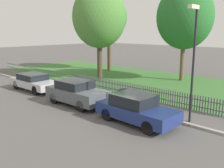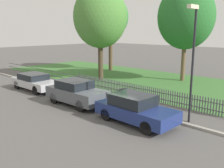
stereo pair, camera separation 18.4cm
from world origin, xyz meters
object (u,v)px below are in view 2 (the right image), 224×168
at_px(parked_car_black_saloon, 76,92).
at_px(street_lamp, 192,51).
at_px(covered_motorcycle, 128,94).
at_px(tree_behind_motorcycle, 100,17).
at_px(tree_mid_park, 186,17).
at_px(tree_nearest_kerb, 111,17).
at_px(parked_car_silver_hatchback, 35,81).
at_px(parked_car_navy_estate, 135,109).

height_order(parked_car_black_saloon, street_lamp, street_lamp).
relative_size(covered_motorcycle, street_lamp, 0.34).
distance_m(tree_behind_motorcycle, tree_mid_park, 7.60).
distance_m(tree_nearest_kerb, street_lamp, 17.72).
bearing_deg(parked_car_silver_hatchback, parked_car_black_saloon, -3.74).
relative_size(tree_behind_motorcycle, street_lamp, 1.51).
bearing_deg(parked_car_silver_hatchback, tree_mid_park, 58.75).
distance_m(parked_car_navy_estate, tree_nearest_kerb, 17.94).
relative_size(parked_car_silver_hatchback, parked_car_navy_estate, 1.07).
bearing_deg(parked_car_navy_estate, street_lamp, 45.12).
distance_m(parked_car_navy_estate, street_lamp, 3.90).
height_order(parked_car_silver_hatchback, parked_car_navy_estate, parked_car_navy_estate).
height_order(parked_car_black_saloon, tree_nearest_kerb, tree_nearest_kerb).
height_order(covered_motorcycle, tree_behind_motorcycle, tree_behind_motorcycle).
bearing_deg(covered_motorcycle, tree_mid_park, 96.16).
relative_size(parked_car_silver_hatchback, parked_car_black_saloon, 1.08).
bearing_deg(parked_car_silver_hatchback, parked_car_navy_estate, -2.55).
relative_size(parked_car_silver_hatchback, tree_behind_motorcycle, 0.52).
xyz_separation_m(parked_car_black_saloon, tree_mid_park, (1.06, 11.54, 4.93)).
distance_m(covered_motorcycle, tree_behind_motorcycle, 9.86).
xyz_separation_m(covered_motorcycle, street_lamp, (4.23, -0.40, 2.94)).
bearing_deg(street_lamp, parked_car_black_saloon, -164.15).
height_order(parked_car_black_saloon, tree_mid_park, tree_mid_park).
relative_size(tree_nearest_kerb, tree_behind_motorcycle, 0.98).
relative_size(parked_car_navy_estate, tree_nearest_kerb, 0.50).
relative_size(covered_motorcycle, tree_behind_motorcycle, 0.22).
bearing_deg(tree_behind_motorcycle, tree_nearest_kerb, 124.61).
height_order(parked_car_silver_hatchback, tree_behind_motorcycle, tree_behind_motorcycle).
bearing_deg(parked_car_navy_estate, covered_motorcycle, 137.20).
xyz_separation_m(parked_car_navy_estate, tree_nearest_kerb, (-12.74, 11.49, 5.27)).
distance_m(tree_mid_park, street_lamp, 11.34).
bearing_deg(parked_car_black_saloon, parked_car_navy_estate, -1.30).
relative_size(parked_car_navy_estate, tree_behind_motorcycle, 0.49).
distance_m(parked_car_silver_hatchback, covered_motorcycle, 8.03).
bearing_deg(covered_motorcycle, street_lamp, -6.96).
distance_m(covered_motorcycle, street_lamp, 5.17).
height_order(covered_motorcycle, tree_mid_park, tree_mid_park).
distance_m(tree_nearest_kerb, tree_mid_park, 9.18).
xyz_separation_m(parked_car_navy_estate, tree_behind_motorcycle, (-9.46, 6.73, 4.99)).
height_order(tree_nearest_kerb, street_lamp, tree_nearest_kerb).
relative_size(parked_car_navy_estate, covered_motorcycle, 2.21).
height_order(parked_car_black_saloon, tree_behind_motorcycle, tree_behind_motorcycle).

